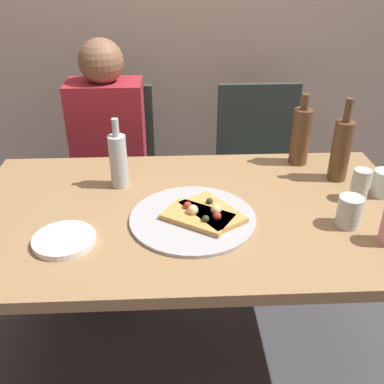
% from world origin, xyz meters
% --- Properties ---
extents(ground_plane, '(8.00, 8.00, 0.00)m').
position_xyz_m(ground_plane, '(0.00, 0.00, 0.00)').
color(ground_plane, '#424247').
extents(dining_table, '(1.55, 0.88, 0.73)m').
position_xyz_m(dining_table, '(0.00, 0.00, 0.66)').
color(dining_table, '#99754C').
rests_on(dining_table, ground_plane).
extents(pizza_tray, '(0.42, 0.42, 0.01)m').
position_xyz_m(pizza_tray, '(0.00, -0.07, 0.74)').
color(pizza_tray, '#ADADB2').
rests_on(pizza_tray, dining_table).
extents(pizza_slice_last, '(0.23, 0.26, 0.05)m').
position_xyz_m(pizza_slice_last, '(0.07, -0.06, 0.76)').
color(pizza_slice_last, tan).
rests_on(pizza_slice_last, pizza_tray).
extents(pizza_slice_extra, '(0.26, 0.23, 0.05)m').
position_xyz_m(pizza_slice_extra, '(0.01, -0.08, 0.76)').
color(pizza_slice_extra, tan).
rests_on(pizza_slice_extra, pizza_tray).
extents(wine_bottle, '(0.07, 0.07, 0.27)m').
position_xyz_m(wine_bottle, '(-0.26, 0.18, 0.84)').
color(wine_bottle, '#B2BCC1').
rests_on(wine_bottle, dining_table).
extents(beer_bottle, '(0.07, 0.07, 0.32)m').
position_xyz_m(beer_bottle, '(0.58, 0.20, 0.86)').
color(beer_bottle, brown).
rests_on(beer_bottle, dining_table).
extents(water_bottle, '(0.08, 0.08, 0.29)m').
position_xyz_m(water_bottle, '(0.46, 0.35, 0.86)').
color(water_bottle, brown).
rests_on(water_bottle, dining_table).
extents(tumbler_near, '(0.08, 0.08, 0.10)m').
position_xyz_m(tumbler_near, '(0.70, 0.06, 0.78)').
color(tumbler_near, silver).
rests_on(tumbler_near, dining_table).
extents(tumbler_far, '(0.06, 0.06, 0.12)m').
position_xyz_m(tumbler_far, '(0.60, 0.04, 0.79)').
color(tumbler_far, '#B7C6BC').
rests_on(tumbler_far, dining_table).
extents(wine_glass, '(0.08, 0.08, 0.10)m').
position_xyz_m(wine_glass, '(0.50, -0.13, 0.79)').
color(wine_glass, '#B7C6BC').
rests_on(wine_glass, dining_table).
extents(plate_stack, '(0.19, 0.19, 0.02)m').
position_xyz_m(plate_stack, '(-0.40, -0.18, 0.74)').
color(plate_stack, white).
rests_on(plate_stack, dining_table).
extents(chair_left, '(0.44, 0.44, 0.90)m').
position_xyz_m(chair_left, '(-0.38, 0.84, 0.51)').
color(chair_left, '#2D3833').
rests_on(chair_left, ground_plane).
extents(chair_right, '(0.44, 0.44, 0.90)m').
position_xyz_m(chair_right, '(0.41, 0.84, 0.51)').
color(chair_right, '#2D3833').
rests_on(chair_right, ground_plane).
extents(guest_in_sweater, '(0.36, 0.56, 1.17)m').
position_xyz_m(guest_in_sweater, '(-0.38, 0.69, 0.64)').
color(guest_in_sweater, maroon).
rests_on(guest_in_sweater, ground_plane).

